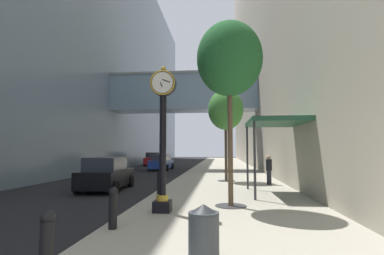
% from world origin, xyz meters
% --- Properties ---
extents(ground_plane, '(110.00, 110.00, 0.00)m').
position_xyz_m(ground_plane, '(0.00, 27.00, 0.00)').
color(ground_plane, black).
rests_on(ground_plane, ground).
extents(sidewalk_right, '(6.72, 80.00, 0.14)m').
position_xyz_m(sidewalk_right, '(3.36, 30.00, 0.07)').
color(sidewalk_right, '#ADA593').
rests_on(sidewalk_right, ground).
extents(building_block_left, '(24.11, 80.00, 28.71)m').
position_xyz_m(building_block_left, '(-12.49, 29.99, 14.30)').
color(building_block_left, slate).
rests_on(building_block_left, ground).
extents(street_clock, '(0.84, 0.55, 4.71)m').
position_xyz_m(street_clock, '(1.20, 7.85, 2.73)').
color(street_clock, black).
rests_on(street_clock, sidewalk_right).
extents(bollard_nearest, '(0.22, 0.22, 1.03)m').
position_xyz_m(bollard_nearest, '(0.36, 2.93, 0.68)').
color(bollard_nearest, black).
rests_on(bollard_nearest, sidewalk_right).
extents(bollard_second, '(0.22, 0.22, 1.03)m').
position_xyz_m(bollard_second, '(0.36, 5.76, 0.68)').
color(bollard_second, black).
rests_on(bollard_second, sidewalk_right).
extents(bollard_fourth, '(0.22, 0.22, 1.03)m').
position_xyz_m(bollard_fourth, '(0.36, 11.42, 0.68)').
color(bollard_fourth, black).
rests_on(bollard_fourth, sidewalk_right).
extents(street_tree_near, '(2.37, 2.37, 6.62)m').
position_xyz_m(street_tree_near, '(3.40, 9.02, 5.36)').
color(street_tree_near, '#333335').
rests_on(street_tree_near, sidewalk_right).
extents(street_tree_mid_near, '(2.25, 2.25, 5.81)m').
position_xyz_m(street_tree_mid_near, '(3.40, 17.32, 4.62)').
color(street_tree_mid_near, '#333335').
rests_on(street_tree_mid_near, sidewalk_right).
extents(trash_bin, '(0.53, 0.53, 1.05)m').
position_xyz_m(trash_bin, '(2.77, 3.55, 0.68)').
color(trash_bin, '#383D42').
rests_on(trash_bin, sidewalk_right).
extents(pedestrian_walking, '(0.48, 0.48, 1.66)m').
position_xyz_m(pedestrian_walking, '(5.78, 15.62, 1.02)').
color(pedestrian_walking, '#23232D').
rests_on(pedestrian_walking, sidewalk_right).
extents(storefront_awning, '(2.40, 3.60, 3.30)m').
position_xyz_m(storefront_awning, '(5.48, 11.98, 3.28)').
color(storefront_awning, '#235138').
rests_on(storefront_awning, sidewalk_right).
extents(car_red_near, '(2.15, 4.19, 1.73)m').
position_xyz_m(car_red_near, '(-5.59, 36.49, 0.84)').
color(car_red_near, '#AD191E').
rests_on(car_red_near, ground).
extents(car_blue_mid, '(1.99, 4.69, 1.62)m').
position_xyz_m(car_blue_mid, '(-3.07, 28.72, 0.79)').
color(car_blue_mid, navy).
rests_on(car_blue_mid, ground).
extents(car_black_far, '(2.18, 4.17, 1.71)m').
position_xyz_m(car_black_far, '(-2.88, 13.45, 0.82)').
color(car_black_far, black).
rests_on(car_black_far, ground).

